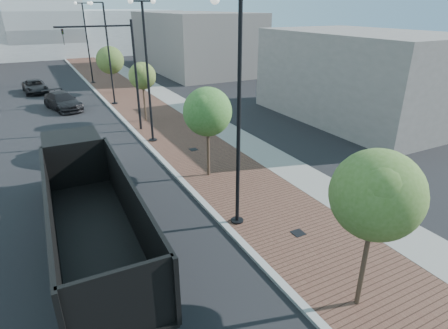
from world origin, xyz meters
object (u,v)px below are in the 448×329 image
white_sedan (79,146)px  pedestrian (205,123)px  dump_truck (84,194)px  dark_car_mid (35,87)px

white_sedan → pedestrian: bearing=-18.2°
dump_truck → pedestrian: dump_truck is taller
dark_car_mid → pedestrian: size_ratio=2.57×
white_sedan → pedestrian: (8.85, 0.48, 0.10)m
dump_truck → dark_car_mid: 30.58m
white_sedan → pedestrian: size_ratio=2.72×
dump_truck → pedestrian: size_ratio=7.21×
dump_truck → dark_car_mid: bearing=92.9°
dark_car_mid → pedestrian: bearing=-69.4°
dump_truck → dark_car_mid: dump_truck is taller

